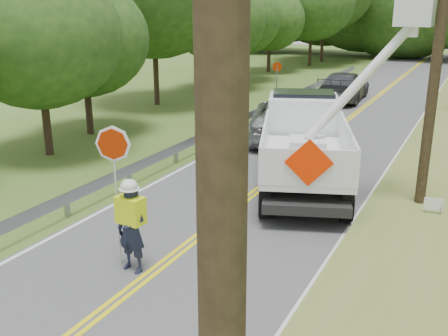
% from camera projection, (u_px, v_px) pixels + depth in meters
% --- Properties ---
extents(ground, '(140.00, 140.00, 0.00)m').
position_uv_depth(ground, '(85.00, 326.00, 10.02)').
color(ground, '#3E531B').
rests_on(ground, ground).
extents(road, '(7.20, 96.00, 0.03)m').
position_uv_depth(road, '(309.00, 150.00, 21.94)').
color(road, '#505052').
rests_on(road, ground).
extents(guardrail, '(0.18, 48.00, 0.77)m').
position_uv_depth(guardrail, '(233.00, 124.00, 24.27)').
color(guardrail, gray).
rests_on(guardrail, ground).
extents(treeline_left, '(11.63, 54.54, 11.87)m').
position_uv_depth(treeline_left, '(246.00, 2.00, 38.40)').
color(treeline_left, '#332319').
rests_on(treeline_left, ground).
extents(treeline_horizon, '(57.36, 13.86, 11.46)m').
position_uv_depth(treeline_horizon, '(431.00, 7.00, 56.18)').
color(treeline_horizon, '#1E3F16').
rests_on(treeline_horizon, ground).
extents(flagger, '(1.24, 0.57, 3.37)m').
position_uv_depth(flagger, '(131.00, 222.00, 11.75)').
color(flagger, '#191E33').
rests_on(flagger, road).
extents(bucket_truck, '(6.14, 8.20, 7.49)m').
position_uv_depth(bucket_truck, '(309.00, 132.00, 18.10)').
color(bucket_truck, black).
rests_on(bucket_truck, road).
extents(suv_silver, '(4.96, 7.24, 1.84)m').
position_uv_depth(suv_silver, '(287.00, 118.00, 23.71)').
color(suv_silver, '#A1A4A9').
rests_on(suv_silver, road).
extents(suv_darkgrey, '(2.86, 6.25, 1.77)m').
position_uv_depth(suv_darkgrey, '(344.00, 86.00, 32.87)').
color(suv_darkgrey, '#3D4045').
rests_on(suv_darkgrey, road).
extents(stop_sign_permanent, '(0.53, 0.22, 2.63)m').
position_uv_depth(stop_sign_permanent, '(277.00, 77.00, 30.70)').
color(stop_sign_permanent, gray).
rests_on(stop_sign_permanent, ground).
extents(yard_sign, '(0.51, 0.12, 0.74)m').
position_uv_depth(yard_sign, '(433.00, 205.00, 14.57)').
color(yard_sign, white).
rests_on(yard_sign, ground).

